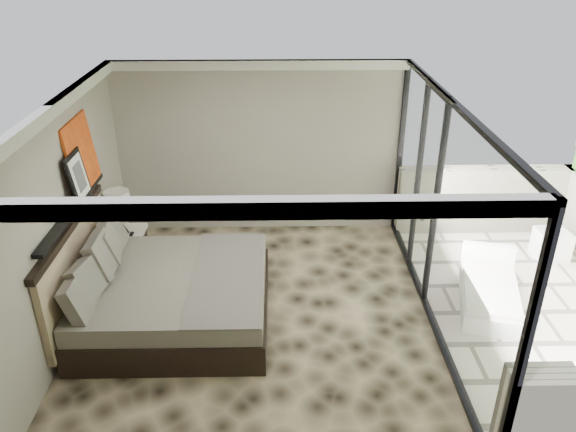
{
  "coord_description": "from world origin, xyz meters",
  "views": [
    {
      "loc": [
        0.28,
        -5.98,
        4.43
      ],
      "look_at": [
        0.41,
        0.4,
        1.25
      ],
      "focal_mm": 35.0,
      "sensor_mm": 36.0,
      "label": 1
    }
  ],
  "objects_px": {
    "bed": "(167,294)",
    "ottoman": "(551,244)",
    "nightstand": "(126,245)",
    "table_lamp": "(118,207)",
    "lounger": "(489,292)"
  },
  "relations": [
    {
      "from": "bed",
      "to": "ottoman",
      "type": "xyz_separation_m",
      "value": [
        5.59,
        1.44,
        -0.16
      ]
    },
    {
      "from": "nightstand",
      "to": "table_lamp",
      "type": "xyz_separation_m",
      "value": [
        -0.02,
        -0.04,
        0.66
      ]
    },
    {
      "from": "bed",
      "to": "ottoman",
      "type": "distance_m",
      "value": 5.77
    },
    {
      "from": "table_lamp",
      "to": "lounger",
      "type": "bearing_deg",
      "value": -12.41
    },
    {
      "from": "lounger",
      "to": "table_lamp",
      "type": "bearing_deg",
      "value": -177.41
    },
    {
      "from": "ottoman",
      "to": "lounger",
      "type": "distance_m",
      "value": 1.8
    },
    {
      "from": "table_lamp",
      "to": "nightstand",
      "type": "bearing_deg",
      "value": 63.26
    },
    {
      "from": "bed",
      "to": "lounger",
      "type": "distance_m",
      "value": 4.24
    },
    {
      "from": "bed",
      "to": "nightstand",
      "type": "bearing_deg",
      "value": 121.2
    },
    {
      "from": "nightstand",
      "to": "ottoman",
      "type": "xyz_separation_m",
      "value": [
        6.45,
        0.02,
        -0.06
      ]
    },
    {
      "from": "bed",
      "to": "nightstand",
      "type": "xyz_separation_m",
      "value": [
        -0.86,
        1.42,
        -0.09
      ]
    },
    {
      "from": "table_lamp",
      "to": "lounger",
      "type": "xyz_separation_m",
      "value": [
        5.11,
        -1.13,
        -0.77
      ]
    },
    {
      "from": "nightstand",
      "to": "ottoman",
      "type": "bearing_deg",
      "value": -12.0
    },
    {
      "from": "bed",
      "to": "table_lamp",
      "type": "relative_size",
      "value": 3.55
    },
    {
      "from": "ottoman",
      "to": "lounger",
      "type": "relative_size",
      "value": 0.28
    }
  ]
}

